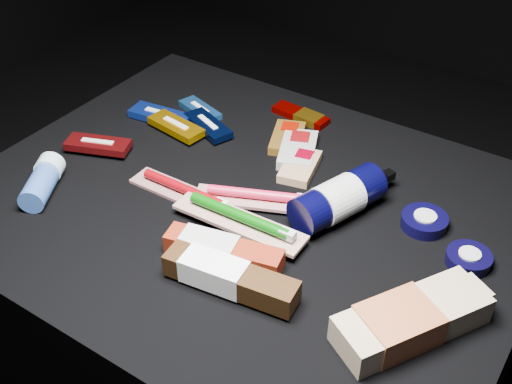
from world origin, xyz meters
The scene contains 21 objects.
ground centered at (0.00, 0.00, 0.00)m, with size 3.00×3.00×0.00m, color black.
cloth_table centered at (0.00, 0.00, 0.20)m, with size 0.98×0.78×0.40m, color black.
luna_bar_0 centered at (-0.26, 0.20, 0.41)m, with size 0.11×0.07×0.01m.
luna_bar_1 centered at (-0.31, 0.13, 0.41)m, with size 0.14×0.07×0.02m.
luna_bar_2 centered at (-0.20, 0.15, 0.41)m, with size 0.13×0.09×0.02m.
luna_bar_3 centered at (-0.25, 0.11, 0.41)m, with size 0.13×0.06×0.02m.
luna_bar_4 centered at (-0.33, -0.03, 0.42)m, with size 0.13×0.09×0.02m.
clif_bar_0 centered at (-0.04, 0.21, 0.41)m, with size 0.10×0.12×0.02m.
clif_bar_1 centered at (0.00, 0.18, 0.41)m, with size 0.11×0.14×0.02m.
clif_bar_2 centered at (0.03, 0.14, 0.41)m, with size 0.08×0.12×0.02m.
power_bar centered at (-0.06, 0.30, 0.41)m, with size 0.13×0.05×0.02m.
lotion_bottle centered at (0.15, 0.06, 0.43)m, with size 0.12×0.22×0.07m.
cream_tin_upper centered at (0.29, 0.11, 0.41)m, with size 0.08×0.08×0.02m.
cream_tin_lower centered at (0.38, 0.06, 0.41)m, with size 0.07×0.07×0.02m.
bodywash_bottle centered at (0.36, -0.12, 0.42)m, with size 0.18×0.24×0.05m.
deodorant_stick centered at (-0.32, -0.18, 0.42)m, with size 0.10×0.13×0.05m.
toothbrush_pack_0 centered at (-0.10, -0.05, 0.41)m, with size 0.22×0.05×0.02m.
toothbrush_pack_1 centered at (0.02, 0.00, 0.42)m, with size 0.22×0.13×0.02m.
toothbrush_pack_2 centered at (0.04, -0.07, 0.42)m, with size 0.24×0.06×0.03m.
toothpaste_carton_red centered at (0.05, -0.15, 0.42)m, with size 0.20×0.08×0.04m.
toothpaste_carton_green centered at (0.09, -0.19, 0.43)m, with size 0.22×0.07×0.04m.
Camera 1 is at (0.51, -0.74, 1.11)m, focal length 45.00 mm.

